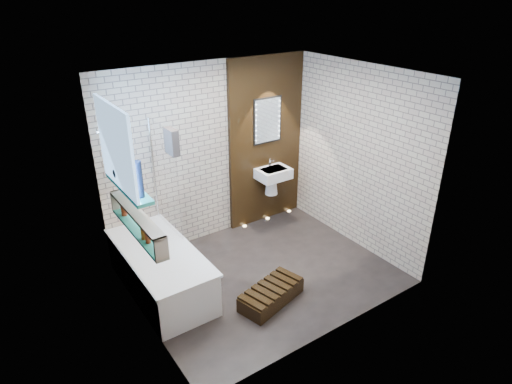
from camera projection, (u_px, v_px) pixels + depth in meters
ground at (262, 274)px, 5.85m from camera, size 3.20×3.20×0.00m
room_shell at (263, 185)px, 5.30m from camera, size 3.24×3.20×2.60m
walnut_panel at (266, 142)px, 6.73m from camera, size 1.30×0.06×2.60m
clerestory_window at (118, 156)px, 4.50m from camera, size 0.18×1.00×0.94m
display_niche at (137, 223)px, 4.67m from camera, size 0.14×1.30×0.26m
bathtub at (161, 270)px, 5.44m from camera, size 0.79×1.74×0.70m
bath_screen at (166, 179)px, 5.52m from camera, size 0.01×0.78×1.40m
towel at (172, 142)px, 5.06m from camera, size 0.09×0.24×0.31m
shower_head at (123, 128)px, 5.04m from camera, size 0.18×0.18×0.02m
washbasin at (273, 177)px, 6.80m from camera, size 0.50×0.36×0.58m
led_mirror at (268, 121)px, 6.55m from camera, size 0.50×0.02×0.70m
walnut_step at (271, 295)px, 5.32m from camera, size 0.90×0.57×0.19m
niche_bottles at (137, 225)px, 4.69m from camera, size 0.07×0.77×0.17m
sill_vases at (126, 173)px, 4.67m from camera, size 0.22×0.76×0.38m
floor_uplights at (268, 218)px, 7.23m from camera, size 0.96×0.06×0.01m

